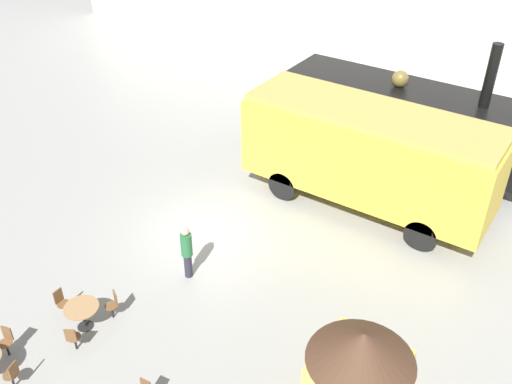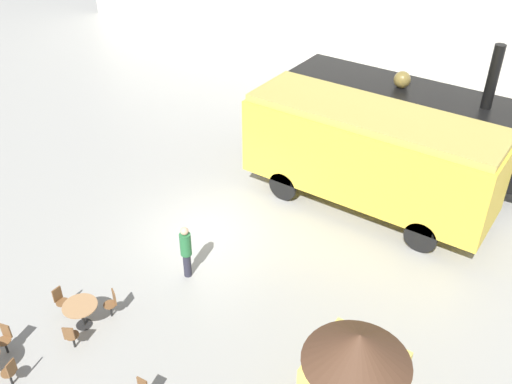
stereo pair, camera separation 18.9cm
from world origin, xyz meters
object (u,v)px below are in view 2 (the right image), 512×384
ticket_kiosk (354,378)px  steam_locomotive (409,118)px  passenger_coach_vintage (370,152)px  cafe_chair_0 (60,299)px  visitor_person (186,250)px  cafe_table_near (81,309)px

ticket_kiosk → steam_locomotive: bearing=106.9°
passenger_coach_vintage → cafe_chair_0: size_ratio=9.91×
steam_locomotive → passenger_coach_vintage: steam_locomotive is taller
steam_locomotive → ticket_kiosk: steam_locomotive is taller
steam_locomotive → visitor_person: steam_locomotive is taller
passenger_coach_vintage → ticket_kiosk: (3.58, -8.27, -0.50)m
cafe_table_near → ticket_kiosk: bearing=10.5°
steam_locomotive → ticket_kiosk: bearing=-73.1°
cafe_table_near → visitor_person: size_ratio=0.52×
ticket_kiosk → cafe_chair_0: bearing=-170.5°
passenger_coach_vintage → ticket_kiosk: passenger_coach_vintage is taller
steam_locomotive → visitor_person: (-2.66, -10.23, -0.90)m
cafe_table_near → ticket_kiosk: (7.37, 1.36, 1.07)m
steam_locomotive → ticket_kiosk: size_ratio=3.25×
cafe_table_near → visitor_person: bearing=71.9°
cafe_table_near → steam_locomotive: bearing=74.6°
cafe_table_near → cafe_chair_0: size_ratio=1.09×
visitor_person → ticket_kiosk: ticket_kiosk is taller
passenger_coach_vintage → ticket_kiosk: bearing=-66.6°
cafe_table_near → visitor_person: visitor_person is taller
cafe_table_near → cafe_chair_0: (-0.84, -0.01, -0.09)m
passenger_coach_vintage → visitor_person: size_ratio=4.76×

